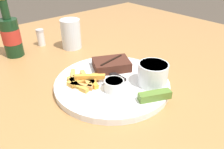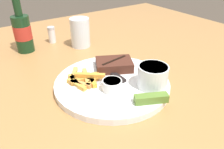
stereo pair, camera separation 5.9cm
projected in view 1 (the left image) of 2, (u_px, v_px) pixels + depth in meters
The scene contains 12 objects.
dining_table at pixel (112, 103), 0.64m from camera, with size 1.59×1.47×0.77m.
dinner_plate at pixel (112, 83), 0.61m from camera, with size 0.32×0.32×0.02m.
steak_portion at pixel (111, 64), 0.66m from camera, with size 0.13×0.12×0.03m.
fries_pile at pixel (83, 80), 0.59m from camera, with size 0.09×0.12×0.02m.
coleslaw_cup at pixel (153, 73), 0.58m from camera, with size 0.08×0.08×0.06m.
dipping_sauce_cup at pixel (114, 85), 0.56m from camera, with size 0.05×0.05×0.03m.
pickle_spear at pixel (155, 96), 0.53m from camera, with size 0.08×0.06×0.02m.
fork_utensil at pixel (83, 88), 0.57m from camera, with size 0.13×0.04×0.00m.
knife_utensil at pixel (108, 72), 0.64m from camera, with size 0.02×0.17×0.01m.
beer_bottle at pixel (11, 35), 0.75m from camera, with size 0.06×0.06×0.21m.
drinking_glass at pixel (71, 34), 0.82m from camera, with size 0.07×0.07×0.11m.
salt_shaker at pixel (41, 37), 0.85m from camera, with size 0.03×0.03×0.07m.
Camera 1 is at (-0.34, -0.38, 1.11)m, focal length 35.00 mm.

